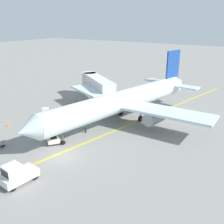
% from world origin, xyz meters
% --- Properties ---
extents(ground_plane, '(300.00, 300.00, 0.00)m').
position_xyz_m(ground_plane, '(0.00, 0.00, 0.00)').
color(ground_plane, gray).
extents(taxi_line_yellow, '(16.65, 78.37, 0.01)m').
position_xyz_m(taxi_line_yellow, '(0.37, 5.00, 0.00)').
color(taxi_line_yellow, yellow).
rests_on(taxi_line_yellow, ground).
extents(airliner, '(28.01, 35.11, 10.10)m').
position_xyz_m(airliner, '(0.48, 14.19, 3.42)').
color(airliner, silver).
rests_on(airliner, ground).
extents(jet_bridge, '(11.92, 9.39, 4.85)m').
position_xyz_m(jet_bridge, '(-10.12, 21.02, 3.54)').
color(jet_bridge, silver).
rests_on(jet_bridge, ground).
extents(pushback_tug, '(2.29, 3.79, 2.20)m').
position_xyz_m(pushback_tug, '(0.13, -6.43, 0.99)').
color(pushback_tug, silver).
rests_on(pushback_tug, ground).
extents(baggage_tug_near_wing, '(2.60, 2.63, 2.10)m').
position_xyz_m(baggage_tug_near_wing, '(-10.38, 7.13, 0.93)').
color(baggage_tug_near_wing, silver).
rests_on(baggage_tug_near_wing, ground).
extents(belt_loader_forward_hold, '(4.77, 3.96, 2.59)m').
position_xyz_m(belt_loader_forward_hold, '(-4.14, 2.55, 0.78)').
color(belt_loader_forward_hold, silver).
rests_on(belt_loader_forward_hold, ground).
extents(ground_crew_marshaller, '(0.36, 0.24, 1.70)m').
position_xyz_m(ground_crew_marshaller, '(-1.84, 7.03, 0.91)').
color(ground_crew_marshaller, '#26262D').
rests_on(ground_crew_marshaller, ground).
extents(safety_cone_nose_left, '(0.36, 0.36, 0.44)m').
position_xyz_m(safety_cone_nose_left, '(-12.61, 15.76, 0.22)').
color(safety_cone_nose_left, orange).
rests_on(safety_cone_nose_left, ground).
extents(safety_cone_nose_right, '(0.36, 0.36, 0.44)m').
position_xyz_m(safety_cone_nose_right, '(-12.97, 18.10, 0.22)').
color(safety_cone_nose_right, orange).
rests_on(safety_cone_nose_right, ground).
extents(safety_cone_wingtip_left, '(0.36, 0.36, 0.44)m').
position_xyz_m(safety_cone_wingtip_left, '(-2.70, 17.17, 0.22)').
color(safety_cone_wingtip_left, orange).
rests_on(safety_cone_wingtip_left, ground).
extents(safety_cone_wingtip_right, '(0.36, 0.36, 0.44)m').
position_xyz_m(safety_cone_wingtip_right, '(-13.33, 2.24, 0.22)').
color(safety_cone_wingtip_right, orange).
rests_on(safety_cone_wingtip_right, ground).
extents(safety_cone_tail_area, '(0.36, 0.36, 0.44)m').
position_xyz_m(safety_cone_tail_area, '(8.94, 13.30, 0.22)').
color(safety_cone_tail_area, orange).
rests_on(safety_cone_tail_area, ground).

